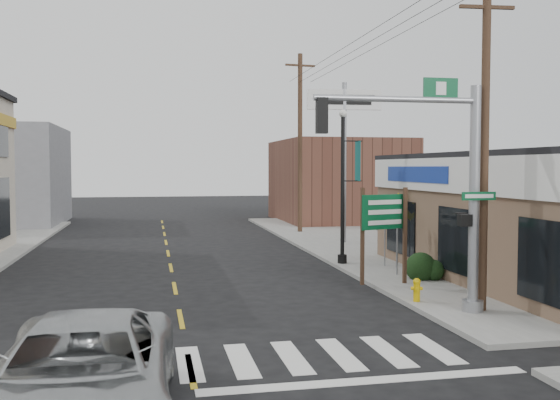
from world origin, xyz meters
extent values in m
plane|color=black|center=(0.00, 0.00, 0.00)|extent=(140.00, 140.00, 0.00)
cube|color=gray|center=(9.00, 13.00, 0.07)|extent=(6.00, 38.00, 0.13)
cube|color=gold|center=(0.00, 8.00, 0.01)|extent=(0.12, 56.00, 0.01)
cube|color=silver|center=(0.00, 0.40, 0.01)|extent=(11.00, 2.20, 0.01)
cube|color=brown|center=(12.00, 30.00, 2.80)|extent=(8.00, 10.00, 5.60)
imported|color=#A6AAAC|center=(-1.68, -2.33, 0.78)|extent=(2.78, 5.68, 1.56)
cylinder|color=gray|center=(7.20, 2.79, 2.94)|extent=(0.26, 0.26, 5.63)
cylinder|color=gray|center=(5.14, 2.79, 5.38)|extent=(4.13, 0.15, 0.15)
cube|color=black|center=(3.27, 2.79, 4.96)|extent=(0.26, 0.21, 0.84)
cube|color=#094C28|center=(7.20, 2.57, 3.04)|extent=(0.89, 0.04, 0.21)
cube|color=#094C28|center=(6.26, 2.79, 5.66)|extent=(0.89, 0.05, 0.52)
cube|color=black|center=(6.95, 2.74, 2.43)|extent=(0.30, 0.24, 0.30)
cube|color=#493121|center=(5.65, 6.72, 1.63)|extent=(0.11, 0.11, 2.99)
cube|color=#493121|center=(7.04, 6.72, 1.63)|extent=(0.11, 0.11, 2.99)
cube|color=#044713|center=(6.35, 6.66, 2.38)|extent=(1.71, 0.05, 1.07)
cylinder|color=#C7A205|center=(6.30, 4.14, 0.38)|extent=(0.18, 0.18, 0.51)
sphere|color=#C7A205|center=(6.30, 4.14, 0.66)|extent=(0.20, 0.20, 0.20)
cylinder|color=gray|center=(8.20, 10.12, 1.35)|extent=(0.06, 0.06, 2.45)
cube|color=yellow|center=(8.20, 10.09, 2.28)|extent=(1.04, 0.03, 1.04)
cylinder|color=black|center=(6.35, 11.01, 2.91)|extent=(0.15, 0.15, 5.56)
sphere|color=silver|center=(6.35, 11.01, 5.75)|extent=(0.30, 0.30, 0.30)
cube|color=#105955|center=(6.94, 11.01, 3.98)|extent=(0.02, 0.59, 1.50)
cylinder|color=gray|center=(8.41, 17.36, 3.96)|extent=(0.23, 0.23, 7.67)
cube|color=silver|center=(8.41, 17.36, 6.98)|extent=(3.61, 0.18, 0.96)
cylinder|color=black|center=(9.95, 6.17, 1.57)|extent=(0.18, 0.18, 2.89)
ellipsoid|color=black|center=(7.84, 7.29, 0.50)|extent=(0.99, 0.99, 0.74)
cylinder|color=#463324|center=(7.50, 2.86, 4.18)|extent=(0.21, 0.21, 8.10)
cube|color=#463324|center=(7.50, 2.86, 7.70)|extent=(1.41, 0.09, 0.09)
cylinder|color=#41311D|center=(7.50, 22.65, 5.10)|extent=(0.26, 0.26, 9.93)
cube|color=#41311D|center=(7.50, 22.65, 9.42)|extent=(1.73, 0.11, 0.11)
camera|label=1|loc=(-0.67, -11.40, 3.74)|focal=40.00mm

